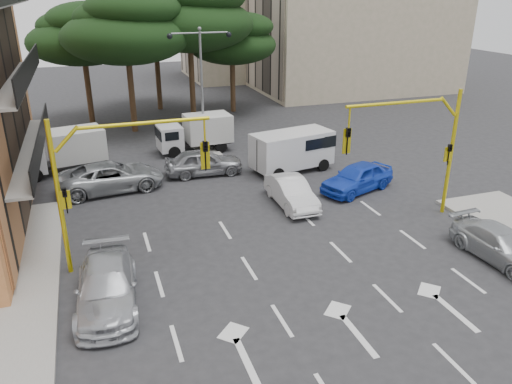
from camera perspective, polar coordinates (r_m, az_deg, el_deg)
ground at (r=20.35m, az=4.60°, el=-7.73°), size 120.00×120.00×0.00m
median_strip at (r=34.41m, az=-5.93°, el=5.13°), size 1.40×6.00×0.15m
apartment_beige_far at (r=63.41m, az=-0.29°, el=20.65°), size 16.20×12.15×16.70m
pine_left_near at (r=38.28m, az=-14.60°, el=17.79°), size 9.15×9.15×10.23m
pine_center at (r=40.94m, az=-7.59°, el=19.50°), size 9.98×9.98×11.16m
pine_left_far at (r=42.18m, az=-19.25°, el=16.71°), size 8.32×8.32×9.30m
pine_right at (r=43.98m, az=-2.67°, el=17.13°), size 7.49×7.49×8.37m
pine_back at (r=45.56m, az=-11.50°, el=18.66°), size 9.15×9.15×10.23m
signal_mast_right at (r=23.72m, az=18.33°, el=5.81°), size 5.79×0.37×6.00m
signal_mast_left at (r=19.15m, az=-16.59°, el=2.21°), size 5.79×0.37×6.00m
street_lamp_center at (r=33.23m, az=-6.30°, el=13.98°), size 4.16×0.36×7.77m
car_white_hatch at (r=24.99m, az=4.04°, el=-0.02°), size 1.48×4.21×1.39m
car_blue_compact at (r=27.24m, az=11.50°, el=1.64°), size 4.81×3.25×1.52m
car_silver_wagon at (r=18.04m, az=-16.69°, el=-10.31°), size 2.39×5.10×1.44m
car_silver_cross_a at (r=27.87m, az=-16.18°, el=1.69°), size 5.78×3.13×1.54m
car_silver_cross_b at (r=29.25m, az=-6.00°, el=3.43°), size 4.56×2.00×1.53m
car_silver_parked at (r=22.28m, az=26.21°, el=-5.46°), size 2.11×4.57×1.29m
van_white at (r=29.72m, az=4.12°, el=4.68°), size 5.10×3.03×2.39m
box_truck_a at (r=31.44m, az=-21.34°, el=4.26°), size 5.39×3.15×2.49m
box_truck_b at (r=33.48m, az=-6.96°, el=6.62°), size 5.04×2.36×2.42m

